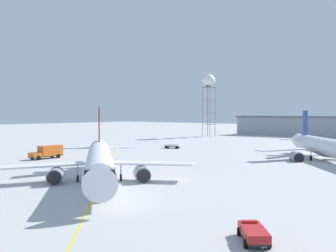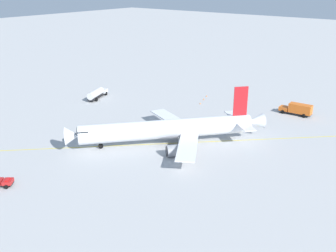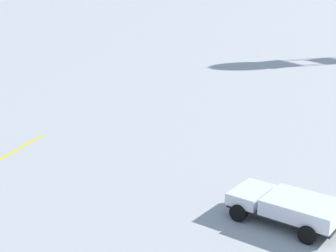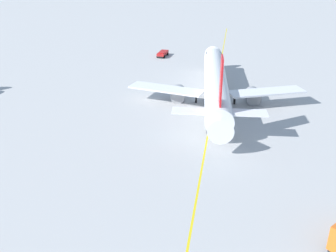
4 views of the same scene
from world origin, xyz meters
name	(u,v)px [view 4 (image 4 of 4)]	position (x,y,z in m)	size (l,w,h in m)	color
ground_plane	(220,108)	(0.00, 0.00, 0.00)	(600.00, 600.00, 0.00)	#B2B2B2
airliner_main	(216,84)	(3.50, -1.82, 3.18)	(36.07, 32.40, 12.21)	white
ops_pickup_truck	(163,53)	(37.41, -13.55, 0.81)	(4.85, 5.26, 1.41)	#232326
taxiway_centreline	(215,93)	(6.68, -4.81, 0.00)	(106.23, 107.18, 0.01)	yellow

